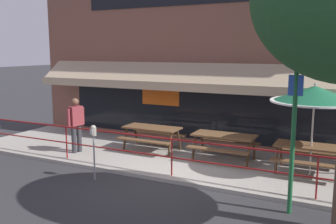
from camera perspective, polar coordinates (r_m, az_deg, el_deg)
The scene contains 11 objects.
ground_plane at distance 9.48m, azimuth -0.25°, elevation -10.74°, with size 120.00×120.00×0.00m, color #2D2D30.
patio_deck at distance 11.19m, azimuth 4.42°, elevation -7.33°, with size 15.00×4.00×0.10m, color #9E998E.
restaurant_building at distance 12.83m, azimuth 8.49°, elevation 11.99°, with size 15.00×1.60×7.80m.
patio_railing at distance 9.49m, azimuth 0.57°, elevation -5.65°, with size 13.84×0.04×0.97m.
picnic_table_left at distance 11.91m, azimuth -2.47°, elevation -3.03°, with size 1.80×1.42×0.76m.
picnic_table_centre at distance 10.96m, azimuth 8.53°, elevation -4.22°, with size 1.80×1.42×0.76m.
picnic_table_right at distance 10.30m, azimuth 20.99°, elevation -5.63°, with size 1.80×1.42×0.76m.
patio_umbrella_right at distance 9.96m, azimuth 21.44°, elevation 2.50°, with size 2.14×2.14×2.38m.
pedestrian_walking at distance 11.96m, azimuth -13.85°, elevation -1.53°, with size 0.33×0.60×1.71m.
parking_meter_near at distance 9.57m, azimuth -11.29°, elevation -3.56°, with size 0.15×0.16×1.42m.
street_sign_pole at distance 7.68m, azimuth 18.63°, elevation -1.61°, with size 0.28×0.09×3.61m.
Camera 1 is at (4.02, -7.94, 3.25)m, focal length 40.00 mm.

